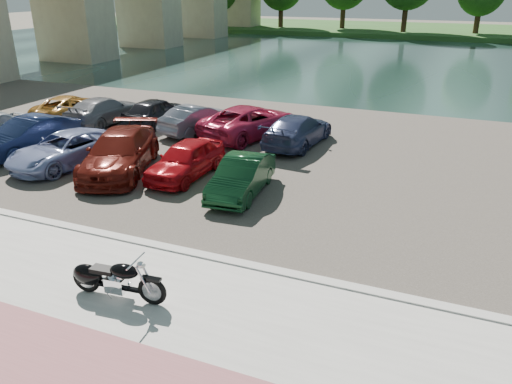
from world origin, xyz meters
TOP-DOWN VIEW (x-y plane):
  - ground at (0.00, 0.00)m, footprint 200.00×200.00m
  - promenade at (0.00, -1.00)m, footprint 60.00×6.00m
  - pink_path at (0.00, -2.50)m, footprint 60.00×2.00m
  - kerb at (0.00, 2.00)m, footprint 60.00×0.30m
  - parking_lot at (0.00, 11.00)m, footprint 60.00×18.00m
  - river at (0.00, 40.00)m, footprint 120.00×40.00m
  - far_bank at (0.00, 72.00)m, footprint 120.00×24.00m
  - motorcycle at (-1.30, -0.38)m, footprint 2.33×0.75m
  - car_1 at (-10.99, 6.99)m, footprint 2.08×4.57m
  - car_2 at (-8.49, 6.33)m, footprint 2.94×4.90m
  - car_3 at (-6.11, 6.55)m, footprint 3.71×5.56m
  - car_4 at (-3.57, 7.00)m, footprint 1.66×3.89m
  - car_5 at (-1.04, 6.27)m, footprint 1.61×3.86m
  - car_6 at (-13.43, 12.24)m, footprint 2.17×4.46m
  - car_7 at (-11.15, 12.05)m, footprint 2.01×4.65m
  - car_8 at (-8.60, 12.82)m, footprint 1.82×4.09m
  - car_9 at (-6.01, 12.39)m, footprint 2.43×4.19m
  - car_10 at (-3.46, 12.72)m, footprint 3.92×5.68m
  - car_11 at (-1.02, 12.26)m, footprint 2.27×4.74m

SIDE VIEW (x-z plane):
  - ground at x=0.00m, z-range 0.00..0.00m
  - river at x=0.00m, z-range 0.00..0.00m
  - parking_lot at x=0.00m, z-range 0.00..0.04m
  - promenade at x=0.00m, z-range 0.00..0.10m
  - kerb at x=0.00m, z-range 0.00..0.14m
  - pink_path at x=0.00m, z-range 0.10..0.11m
  - far_bank at x=0.00m, z-range 0.00..0.60m
  - motorcycle at x=-1.30m, z-range 0.04..1.09m
  - car_6 at x=-13.43m, z-range 0.04..1.26m
  - car_5 at x=-1.04m, z-range 0.04..1.28m
  - car_2 at x=-8.49m, z-range 0.04..1.31m
  - car_9 at x=-6.01m, z-range 0.04..1.34m
  - car_4 at x=-3.57m, z-range 0.04..1.35m
  - car_7 at x=-11.15m, z-range 0.04..1.37m
  - car_11 at x=-1.02m, z-range 0.04..1.37m
  - car_8 at x=-8.60m, z-range 0.04..1.41m
  - car_10 at x=-3.46m, z-range 0.04..1.48m
  - car_1 at x=-10.99m, z-range 0.04..1.49m
  - car_3 at x=-6.11m, z-range 0.04..1.54m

